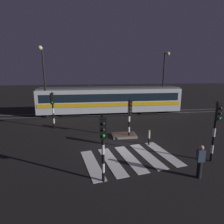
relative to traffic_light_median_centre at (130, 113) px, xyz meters
name	(u,v)px	position (x,y,z in m)	size (l,w,h in m)	color
ground_plane	(123,145)	(-0.76, -1.39, -2.01)	(120.00, 120.00, 0.00)	black
rail_near	(108,115)	(-0.76, 7.90, -1.99)	(80.00, 0.12, 0.03)	#59595E
rail_far	(107,112)	(-0.76, 9.33, -1.99)	(80.00, 0.12, 0.03)	#59595E
crosswalk_zebra	(130,158)	(-0.76, -3.49, -2.00)	(5.96, 4.60, 0.02)	silver
traffic_island	(124,135)	(-0.33, 0.38, -1.92)	(1.90, 1.32, 0.18)	slate
traffic_light_median_centre	(130,113)	(0.00, 0.00, 0.00)	(0.36, 0.42, 3.04)	black
traffic_light_kerb_mid_left	(103,139)	(-2.58, -5.73, 0.16)	(0.36, 0.42, 3.28)	black
traffic_light_corner_far_left	(53,105)	(-6.26, 3.29, 0.19)	(0.36, 0.42, 3.33)	black
traffic_light_corner_near_right	(216,123)	(3.87, -4.56, 0.33)	(0.36, 0.42, 3.54)	black
street_lamp_trackside_right	(164,75)	(6.28, 8.45, 2.62)	(0.44, 1.21, 7.31)	black
street_lamp_trackside_left	(44,75)	(-7.65, 7.26, 2.78)	(0.44, 1.21, 7.61)	black
tram	(110,100)	(-0.37, 8.61, -0.25)	(17.12, 2.58, 4.15)	silver
pedestrian_waiting_at_kerb	(200,161)	(2.13, -5.99, -1.13)	(0.36, 0.24, 1.71)	black
bollard_island_edge	(149,137)	(1.07, -1.59, -1.45)	(0.12, 0.12, 1.11)	black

